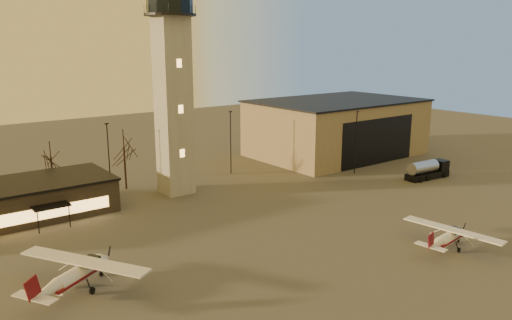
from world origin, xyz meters
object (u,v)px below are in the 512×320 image
(terminal, at_px, (2,203))
(hangar, at_px, (336,127))
(fuel_truck, at_px, (427,171))
(cessna_rear, at_px, (82,276))
(cessna_front, at_px, (450,239))
(control_tower, at_px, (172,75))

(terminal, bearing_deg, hangar, 1.97)
(hangar, height_order, fuel_truck, hangar)
(terminal, bearing_deg, cessna_rear, -85.11)
(hangar, bearing_deg, cessna_rear, -156.46)
(cessna_rear, height_order, fuel_truck, cessna_rear)
(hangar, xyz_separation_m, fuel_truck, (-1.28, -20.88, -4.02))
(cessna_rear, bearing_deg, terminal, 63.96)
(hangar, bearing_deg, terminal, -178.03)
(cessna_front, bearing_deg, hangar, 52.11)
(control_tower, height_order, cessna_front, control_tower)
(terminal, relative_size, fuel_truck, 3.19)
(cessna_rear, bearing_deg, control_tower, 14.61)
(control_tower, distance_m, hangar, 37.90)
(control_tower, distance_m, cessna_front, 39.93)
(terminal, height_order, fuel_truck, terminal)
(hangar, bearing_deg, control_tower, -173.69)
(control_tower, distance_m, terminal, 26.24)
(hangar, bearing_deg, fuel_truck, -93.50)
(fuel_truck, bearing_deg, cessna_front, -135.59)
(control_tower, relative_size, cessna_rear, 2.78)
(fuel_truck, bearing_deg, cessna_rear, -170.84)
(control_tower, height_order, hangar, control_tower)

